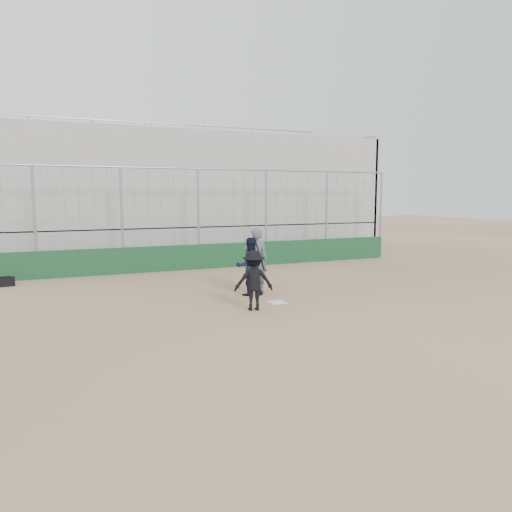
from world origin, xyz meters
name	(u,v)px	position (x,y,z in m)	size (l,w,h in m)	color
ground	(277,303)	(0.00, 0.00, 0.00)	(90.00, 90.00, 0.00)	#846247
home_plate	(277,302)	(0.00, 0.00, 0.01)	(0.44, 0.44, 0.02)	white
backstop	(199,245)	(0.00, 7.00, 0.96)	(18.10, 0.25, 4.04)	#133C20
bleachers	(167,196)	(0.00, 11.95, 2.92)	(20.25, 6.70, 6.98)	#9C9C9C
batter_at_plate	(254,280)	(-0.93, -0.52, 0.78)	(1.12, 0.85, 1.73)	black
catcher_crouched	(250,276)	(-0.27, 1.24, 0.58)	(0.92, 0.76, 1.17)	black
umpire	(256,263)	(0.10, 1.64, 0.90)	(0.73, 0.48, 1.80)	#535B69
equipment_bag	(3,282)	(-7.06, 5.87, 0.15)	(0.73, 0.40, 0.34)	black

